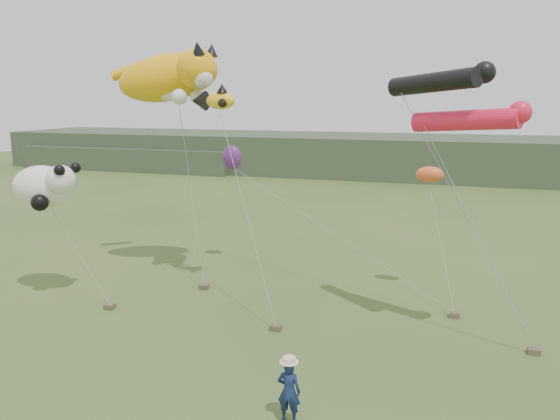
{
  "coord_description": "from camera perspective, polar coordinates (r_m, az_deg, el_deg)",
  "views": [
    {
      "loc": [
        4.39,
        -12.76,
        7.82
      ],
      "look_at": [
        -0.56,
        3.0,
        4.44
      ],
      "focal_mm": 35.0,
      "sensor_mm": 36.0,
      "label": 1
    }
  ],
  "objects": [
    {
      "name": "tube_kites",
      "position": [
        17.98,
        18.14,
        10.84
      ],
      "size": [
        4.36,
        2.56,
        2.17
      ],
      "color": "black",
      "rests_on": "ground"
    },
    {
      "name": "fish_kite",
      "position": [
        21.92,
        -7.07,
        11.32
      ],
      "size": [
        1.98,
        1.35,
        1.04
      ],
      "color": "yellow",
      "rests_on": "ground"
    },
    {
      "name": "headland",
      "position": [
        58.24,
        10.0,
        5.57
      ],
      "size": [
        90.0,
        13.0,
        4.0
      ],
      "color": "#2D3D28",
      "rests_on": "ground"
    },
    {
      "name": "cat_kite",
      "position": [
        24.26,
        -11.01,
        13.53
      ],
      "size": [
        5.87,
        3.41,
        2.72
      ],
      "color": "#F0A50C",
      "rests_on": "ground"
    },
    {
      "name": "festival_attendant",
      "position": [
        14.05,
        0.94,
        -18.4
      ],
      "size": [
        0.59,
        0.39,
        1.61
      ],
      "primitive_type": "imported",
      "rotation": [
        0.0,
        0.0,
        3.15
      ],
      "color": "#14224C",
      "rests_on": "ground"
    },
    {
      "name": "ground",
      "position": [
        15.6,
        -1.4,
        -18.53
      ],
      "size": [
        120.0,
        120.0,
        0.0
      ],
      "primitive_type": "plane",
      "color": "#385123",
      "rests_on": "ground"
    },
    {
      "name": "panda_kite",
      "position": [
        23.25,
        -23.33,
        2.3
      ],
      "size": [
        2.97,
        1.92,
        1.85
      ],
      "color": "white",
      "rests_on": "ground"
    },
    {
      "name": "sandbag_anchors",
      "position": [
        20.2,
        2.59,
        -10.94
      ],
      "size": [
        15.21,
        3.41,
        0.19
      ],
      "color": "brown",
      "rests_on": "ground"
    },
    {
      "name": "misc_kites",
      "position": [
        23.94,
        2.56,
        4.85
      ],
      "size": [
        10.0,
        2.02,
        1.13
      ],
      "color": "#ED5728",
      "rests_on": "ground"
    }
  ]
}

